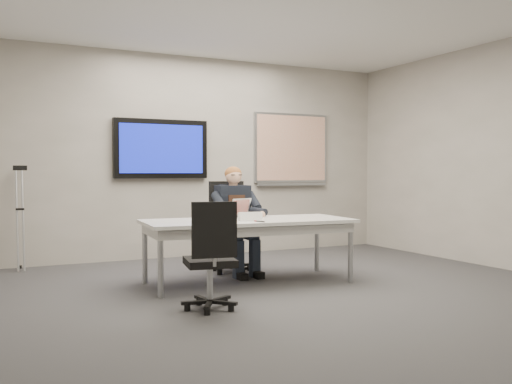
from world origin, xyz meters
name	(u,v)px	position (x,y,z in m)	size (l,w,h in m)	color
floor	(305,297)	(0.00, 0.00, 0.00)	(6.00, 6.00, 0.02)	#39393C
wall_back	(195,157)	(0.00, 3.00, 1.40)	(6.00, 0.02, 2.80)	gray
conference_table	(248,227)	(-0.17, 0.88, 0.60)	(2.27, 1.09, 0.68)	silver
tv_display	(161,149)	(-0.50, 2.95, 1.50)	(1.30, 0.09, 0.80)	black
whiteboard	(291,149)	(1.55, 2.97, 1.53)	(1.25, 0.08, 1.10)	#96999E
office_chair_far	(230,243)	(-0.06, 1.62, 0.34)	(0.57, 0.57, 1.07)	black
office_chair_near	(211,276)	(-0.98, -0.08, 0.29)	(0.52, 0.52, 0.94)	black
seated_person	(238,231)	(-0.06, 1.38, 0.50)	(0.39, 0.67, 1.25)	#212837
crutch	(20,217)	(-2.30, 2.80, 0.65)	(0.17, 0.31, 1.29)	#ADB0B5
laptop	(243,213)	(-0.11, 1.13, 0.73)	(0.35, 0.37, 0.21)	#BDBDC0
name_tent	(250,216)	(-0.23, 0.71, 0.73)	(0.23, 0.07, 0.09)	white
pen	(259,221)	(-0.20, 0.55, 0.69)	(0.01, 0.01, 0.15)	black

